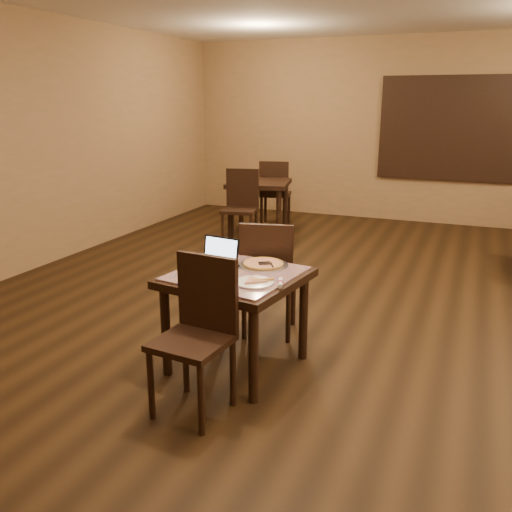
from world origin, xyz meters
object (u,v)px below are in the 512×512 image
at_px(chair_main_near, 199,326).
at_px(chair_main_far, 268,273).
at_px(laptop, 218,259).
at_px(tiled_table, 236,286).
at_px(other_table_b_chair_far, 275,190).
at_px(other_table_b, 259,190).
at_px(other_table_b_chair_near, 241,203).
at_px(pizza_pan, 263,265).

height_order(chair_main_near, chair_main_far, chair_main_near).
bearing_deg(chair_main_near, laptop, 112.01).
xyz_separation_m(tiled_table, other_table_b_chair_far, (-1.42, 4.62, -0.06)).
relative_size(laptop, other_table_b, 0.33).
distance_m(other_table_b, other_table_b_chair_near, 0.63).
xyz_separation_m(tiled_table, chair_main_near, (0.01, -0.61, -0.08)).
relative_size(chair_main_near, pizza_pan, 2.63).
xyz_separation_m(chair_main_near, other_table_b, (-1.45, 4.60, 0.10)).
bearing_deg(laptop, pizza_pan, 31.35).
height_order(other_table_b, other_table_b_chair_near, other_table_b_chair_near).
distance_m(chair_main_far, other_table_b_chair_near, 3.13).
height_order(tiled_table, other_table_b_chair_near, other_table_b_chair_near).
bearing_deg(other_table_b_chair_near, tiled_table, -78.63).
distance_m(tiled_table, other_table_b, 4.25).
xyz_separation_m(chair_main_near, other_table_b_chair_near, (-1.47, 3.98, 0.02)).
xyz_separation_m(tiled_table, chair_main_far, (0.02, 0.61, -0.08)).
height_order(tiled_table, other_table_b, other_table_b).
distance_m(tiled_table, laptop, 0.27).
height_order(tiled_table, chair_main_far, chair_main_far).
xyz_separation_m(chair_main_far, pizza_pan, (0.10, -0.37, 0.19)).
bearing_deg(laptop, chair_main_far, 74.57).
bearing_deg(other_table_b, laptop, -84.39).
distance_m(pizza_pan, other_table_b_chair_far, 4.64).
relative_size(chair_main_near, other_table_b_chair_far, 0.97).
distance_m(laptop, other_table_b_chair_near, 3.51).
bearing_deg(other_table_b_chair_far, laptop, 93.06).
relative_size(chair_main_near, chair_main_far, 1.01).
distance_m(chair_main_near, pizza_pan, 0.88).
distance_m(tiled_table, chair_main_near, 0.61).
bearing_deg(laptop, chair_main_near, -65.85).
xyz_separation_m(tiled_table, other_table_b, (-1.44, 3.99, 0.03)).
height_order(tiled_table, other_table_b_chair_far, other_table_b_chair_far).
height_order(chair_main_near, other_table_b_chair_far, other_table_b_chair_far).
bearing_deg(other_table_b_chair_far, tiled_table, 95.04).
relative_size(laptop, other_table_b_chair_far, 0.32).
bearing_deg(tiled_table, other_table_b_chair_near, 121.95).
relative_size(other_table_b, other_table_b_chair_far, 0.98).
xyz_separation_m(laptop, pizza_pan, (0.32, 0.14, -0.05)).
bearing_deg(tiled_table, chair_main_near, -80.64).
xyz_separation_m(laptop, other_table_b_chair_far, (-1.22, 4.52, -0.22)).
bearing_deg(tiled_table, laptop, 161.93).
distance_m(tiled_table, other_table_b_chair_near, 3.67).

